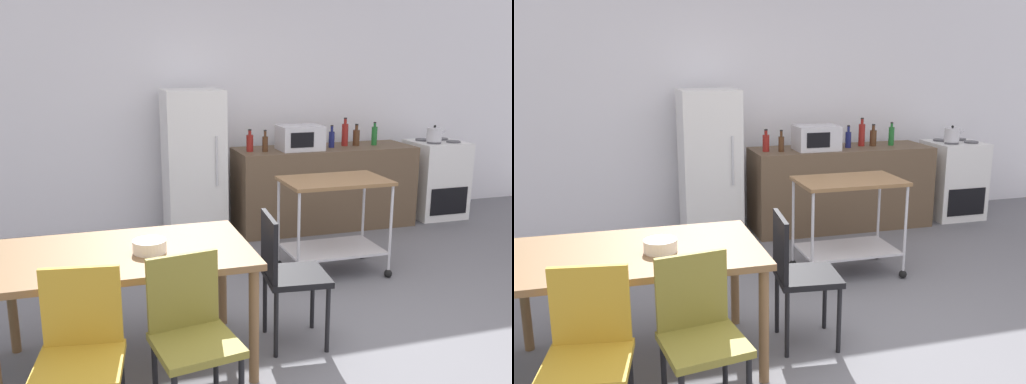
# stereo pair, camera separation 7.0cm
# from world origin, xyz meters

# --- Properties ---
(ground_plane) EXTENTS (12.00, 12.00, 0.00)m
(ground_plane) POSITION_xyz_m (0.00, 0.00, 0.00)
(ground_plane) COLOR slate
(back_wall) EXTENTS (8.40, 0.12, 2.90)m
(back_wall) POSITION_xyz_m (0.00, 3.20, 1.45)
(back_wall) COLOR white
(back_wall) RESTS_ON ground_plane
(kitchen_counter) EXTENTS (2.00, 0.64, 0.90)m
(kitchen_counter) POSITION_xyz_m (0.90, 2.60, 0.45)
(kitchen_counter) COLOR brown
(kitchen_counter) RESTS_ON ground_plane
(dining_table) EXTENTS (1.50, 0.90, 0.75)m
(dining_table) POSITION_xyz_m (-1.44, 0.19, 0.67)
(dining_table) COLOR brown
(dining_table) RESTS_ON ground_plane
(chair_mustard) EXTENTS (0.45, 0.45, 0.89)m
(chair_mustard) POSITION_xyz_m (-1.70, -0.50, 0.52)
(chair_mustard) COLOR gold
(chair_mustard) RESTS_ON ground_plane
(chair_olive) EXTENTS (0.46, 0.46, 0.89)m
(chair_olive) POSITION_xyz_m (-1.16, -0.46, 0.52)
(chair_olive) COLOR olive
(chair_olive) RESTS_ON ground_plane
(chair_black) EXTENTS (0.44, 0.44, 0.89)m
(chair_black) POSITION_xyz_m (-0.42, 0.19, 0.52)
(chair_black) COLOR black
(chair_black) RESTS_ON ground_plane
(stove_oven) EXTENTS (0.60, 0.61, 0.92)m
(stove_oven) POSITION_xyz_m (2.35, 2.62, 0.45)
(stove_oven) COLOR white
(stove_oven) RESTS_ON ground_plane
(refrigerator) EXTENTS (0.60, 0.63, 1.55)m
(refrigerator) POSITION_xyz_m (-0.55, 2.70, 0.78)
(refrigerator) COLOR white
(refrigerator) RESTS_ON ground_plane
(kitchen_cart) EXTENTS (0.91, 0.57, 0.85)m
(kitchen_cart) POSITION_xyz_m (0.40, 1.26, 0.57)
(kitchen_cart) COLOR brown
(kitchen_cart) RESTS_ON ground_plane
(bottle_soda) EXTENTS (0.07, 0.07, 0.23)m
(bottle_soda) POSITION_xyz_m (0.03, 2.57, 1.00)
(bottle_soda) COLOR maroon
(bottle_soda) RESTS_ON kitchen_counter
(bottle_sesame_oil) EXTENTS (0.06, 0.06, 0.23)m
(bottle_sesame_oil) POSITION_xyz_m (0.18, 2.52, 0.99)
(bottle_sesame_oil) COLOR #4C2D19
(bottle_sesame_oil) RESTS_ON kitchen_counter
(microwave) EXTENTS (0.46, 0.35, 0.26)m
(microwave) POSITION_xyz_m (0.57, 2.52, 1.03)
(microwave) COLOR silver
(microwave) RESTS_ON kitchen_counter
(bottle_hot_sauce) EXTENTS (0.06, 0.06, 0.24)m
(bottle_hot_sauce) POSITION_xyz_m (0.97, 2.58, 1.00)
(bottle_hot_sauce) COLOR navy
(bottle_hot_sauce) RESTS_ON kitchen_counter
(bottle_vinegar) EXTENTS (0.07, 0.07, 0.31)m
(bottle_vinegar) POSITION_xyz_m (1.16, 2.64, 1.03)
(bottle_vinegar) COLOR maroon
(bottle_vinegar) RESTS_ON kitchen_counter
(bottle_olive_oil) EXTENTS (0.08, 0.08, 0.24)m
(bottle_olive_oil) POSITION_xyz_m (1.29, 2.62, 1.00)
(bottle_olive_oil) COLOR #4C2D19
(bottle_olive_oil) RESTS_ON kitchen_counter
(bottle_soy_sauce) EXTENTS (0.06, 0.06, 0.26)m
(bottle_soy_sauce) POSITION_xyz_m (1.50, 2.60, 1.01)
(bottle_soy_sauce) COLOR #1E6628
(bottle_soy_sauce) RESTS_ON kitchen_counter
(fruit_bowl) EXTENTS (0.20, 0.20, 0.07)m
(fruit_bowl) POSITION_xyz_m (-1.30, 0.13, 0.79)
(fruit_bowl) COLOR white
(fruit_bowl) RESTS_ON dining_table
(kettle) EXTENTS (0.24, 0.17, 0.19)m
(kettle) POSITION_xyz_m (2.23, 2.52, 1.00)
(kettle) COLOR silver
(kettle) RESTS_ON stove_oven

